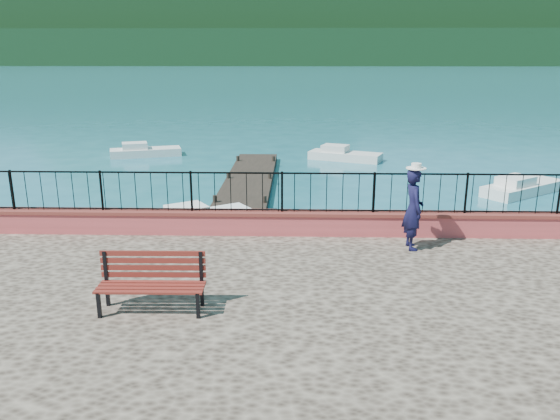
# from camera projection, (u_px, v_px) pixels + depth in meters

# --- Properties ---
(ground) EXTENTS (2000.00, 2000.00, 0.00)m
(ground) POSITION_uv_depth(u_px,v_px,m) (293.00, 358.00, 10.18)
(ground) COLOR #19596B
(ground) RESTS_ON ground
(parapet) EXTENTS (28.00, 0.46, 0.58)m
(parapet) POSITION_uv_depth(u_px,v_px,m) (294.00, 223.00, 13.33)
(parapet) COLOR #C9484B
(parapet) RESTS_ON promenade
(railing) EXTENTS (27.00, 0.05, 0.95)m
(railing) POSITION_uv_depth(u_px,v_px,m) (295.00, 193.00, 13.12)
(railing) COLOR black
(railing) RESTS_ON parapet
(dock) EXTENTS (2.00, 16.00, 0.30)m
(dock) POSITION_uv_depth(u_px,v_px,m) (245.00, 193.00, 21.74)
(dock) COLOR #2D231C
(dock) RESTS_ON ground
(far_forest) EXTENTS (900.00, 60.00, 18.00)m
(far_forest) POSITION_uv_depth(u_px,v_px,m) (297.00, 48.00, 296.11)
(far_forest) COLOR black
(far_forest) RESTS_ON ground
(foothills) EXTENTS (900.00, 120.00, 44.00)m
(foothills) POSITION_uv_depth(u_px,v_px,m) (297.00, 28.00, 350.22)
(foothills) COLOR black
(foothills) RESTS_ON ground
(companion_hill) EXTENTS (448.00, 384.00, 180.00)m
(companion_hill) POSITION_uv_depth(u_px,v_px,m) (518.00, 61.00, 542.30)
(companion_hill) COLOR #142D23
(companion_hill) RESTS_ON ground
(park_bench) EXTENTS (1.83, 0.62, 1.01)m
(park_bench) POSITION_uv_depth(u_px,v_px,m) (152.00, 294.00, 9.32)
(park_bench) COLOR black
(park_bench) RESTS_ON promenade
(person) EXTENTS (0.49, 0.71, 1.85)m
(person) POSITION_uv_depth(u_px,v_px,m) (413.00, 209.00, 12.20)
(person) COLOR black
(person) RESTS_ON promenade
(hat) EXTENTS (0.44, 0.44, 0.12)m
(hat) POSITION_uv_depth(u_px,v_px,m) (416.00, 166.00, 11.93)
(hat) COLOR white
(hat) RESTS_ON person
(boat_0) EXTENTS (3.58, 2.98, 0.80)m
(boat_0) POSITION_uv_depth(u_px,v_px,m) (202.00, 215.00, 17.88)
(boat_0) COLOR white
(boat_0) RESTS_ON ground
(boat_2) EXTENTS (3.98, 3.39, 0.80)m
(boat_2) POSITION_uv_depth(u_px,v_px,m) (524.00, 184.00, 22.16)
(boat_2) COLOR silver
(boat_2) RESTS_ON ground
(boat_3) EXTENTS (4.03, 2.42, 0.80)m
(boat_3) POSITION_uv_depth(u_px,v_px,m) (146.00, 149.00, 30.39)
(boat_3) COLOR silver
(boat_3) RESTS_ON ground
(boat_4) EXTENTS (4.03, 2.65, 0.80)m
(boat_4) POSITION_uv_depth(u_px,v_px,m) (345.00, 153.00, 29.22)
(boat_4) COLOR silver
(boat_4) RESTS_ON ground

